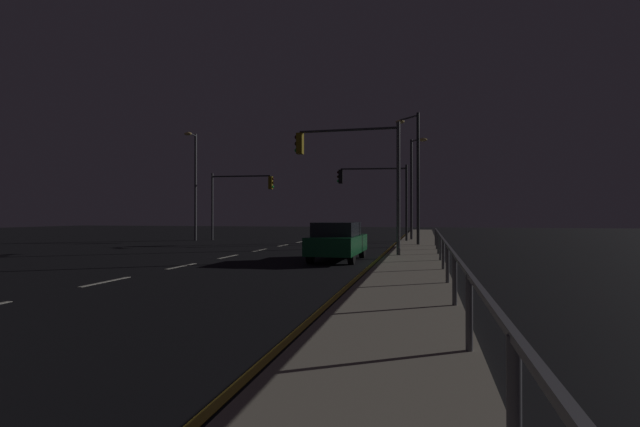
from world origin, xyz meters
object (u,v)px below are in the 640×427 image
Objects in this scene: traffic_light_far_left at (353,162)px; street_lamp_median at (415,166)px; traffic_light_overhead_east at (375,187)px; street_lamp_far_end at (194,177)px; street_lamp_across_street at (413,179)px; car at (338,241)px; traffic_light_far_right at (240,192)px.

street_lamp_median is (2.50, 7.88, 0.57)m from traffic_light_far_left.
traffic_light_far_left is at bearing -107.60° from street_lamp_median.
traffic_light_overhead_east is 0.65× the size of street_lamp_far_end.
traffic_light_overhead_east is at bearing -140.78° from street_lamp_across_street.
street_lamp_median is at bearing 73.28° from car.
traffic_light_overhead_east is (0.12, 13.04, 3.02)m from car.
traffic_light_far_left reaches higher than traffic_light_overhead_east.
street_lamp_far_end is 16.02m from street_lamp_across_street.
traffic_light_far_left is 17.27m from street_lamp_far_end.
traffic_light_overhead_east is (10.25, -0.75, 0.21)m from traffic_light_far_right.
street_lamp_far_end reaches higher than traffic_light_far_right.
street_lamp_median is at bearing -10.20° from street_lamp_far_end.
car is 0.61× the size of street_lamp_across_street.
street_lamp_far_end is at bearing 141.46° from traffic_light_far_left.
street_lamp_across_street is (-0.22, 5.58, -0.33)m from street_lamp_median.
traffic_light_far_left reaches higher than car.
traffic_light_far_left is 1.13× the size of traffic_light_far_right.
street_lamp_median is at bearing -52.01° from traffic_light_overhead_east.
traffic_light_overhead_east reaches higher than traffic_light_far_right.
traffic_light_far_right is 0.64× the size of street_lamp_far_end.
car is at bearing -43.35° from street_lamp_far_end.
street_lamp_median is 0.98× the size of street_lamp_far_end.
car is 10.71m from street_lamp_median.
traffic_light_far_left is 1.11× the size of traffic_light_overhead_east.
traffic_light_far_right is at bearing 161.84° from street_lamp_median.
car is at bearing -53.70° from traffic_light_far_right.
street_lamp_across_street reaches higher than traffic_light_overhead_east.
traffic_light_overhead_east is at bearing 89.48° from car.
traffic_light_far_right is at bearing 175.82° from traffic_light_overhead_east.
street_lamp_median is 1.08× the size of street_lamp_across_street.
street_lamp_far_end is at bearing -155.30° from traffic_light_far_right.
traffic_light_far_left is 0.80× the size of street_lamp_across_street.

